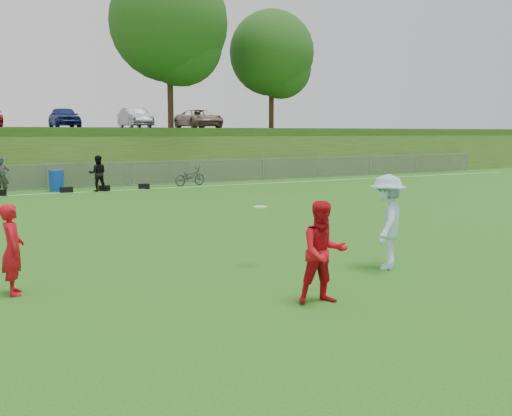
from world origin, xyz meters
TOP-DOWN VIEW (x-y plane):
  - ground at (0.00, 0.00)m, footprint 120.00×120.00m
  - sideline_far at (0.00, 18.00)m, footprint 60.00×0.10m
  - fence at (0.00, 20.00)m, footprint 58.00×0.06m
  - berm at (0.00, 31.00)m, footprint 120.00×18.00m
  - parking_lot at (0.00, 33.00)m, footprint 120.00×12.00m
  - tree_green_near at (8.16, 24.42)m, footprint 7.14×7.14m
  - tree_green_far at (16.16, 25.92)m, footprint 5.88×5.88m
  - gear_bags at (1.17, 18.10)m, footprint 7.12×0.42m
  - player_red_left at (-3.37, 1.15)m, footprint 0.41×0.60m
  - player_red_center at (0.99, -1.77)m, footprint 0.93×0.80m
  - player_blue at (3.49, -0.43)m, footprint 1.39×1.37m
  - frisbee at (1.33, 0.97)m, footprint 0.27×0.27m
  - recycling_bin at (0.24, 19.00)m, footprint 0.72×0.72m
  - bicycle at (6.86, 18.65)m, footprint 1.90×1.01m

SIDE VIEW (x-z plane):
  - ground at x=0.00m, z-range 0.00..0.00m
  - sideline_far at x=0.00m, z-range 0.00..0.01m
  - gear_bags at x=1.17m, z-range 0.00..0.26m
  - bicycle at x=6.86m, z-range 0.00..0.95m
  - recycling_bin at x=0.24m, z-range 0.00..1.00m
  - fence at x=0.00m, z-range 0.00..1.30m
  - player_red_left at x=-3.37m, z-range 0.00..1.57m
  - player_red_center at x=0.99m, z-range 0.00..1.67m
  - player_blue at x=3.49m, z-range 0.00..1.92m
  - frisbee at x=1.33m, z-range 1.23..1.25m
  - berm at x=0.00m, z-range 0.00..3.00m
  - parking_lot at x=0.00m, z-range 3.00..3.10m
  - tree_green_far at x=16.16m, z-range 3.87..12.06m
  - tree_green_near at x=8.16m, z-range 4.06..14.00m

